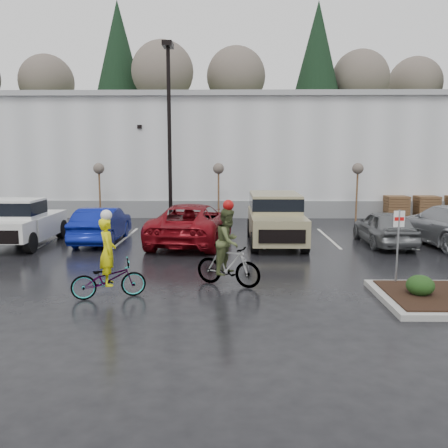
{
  "coord_description": "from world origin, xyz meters",
  "views": [
    {
      "loc": [
        -0.8,
        -12.72,
        3.75
      ],
      "look_at": [
        -1.06,
        3.5,
        1.3
      ],
      "focal_mm": 38.0,
      "sensor_mm": 36.0,
      "label": 1
    }
  ],
  "objects_px": {
    "pickup_white": "(26,221)",
    "cyclist_hivis": "(108,271)",
    "sapling_mid": "(219,172)",
    "pallet_stack_b": "(426,208)",
    "car_blue": "(102,225)",
    "lamppost": "(169,114)",
    "suv_tan": "(276,219)",
    "car_grey": "(384,227)",
    "car_red": "(192,223)",
    "sapling_west": "(99,172)",
    "pallet_stack_a": "(396,208)",
    "fire_lane_sign": "(398,238)",
    "sapling_east": "(358,172)",
    "cyclist_olive": "(228,255)"
  },
  "relations": [
    {
      "from": "pickup_white",
      "to": "cyclist_hivis",
      "type": "distance_m",
      "value": 8.97
    },
    {
      "from": "pickup_white",
      "to": "sapling_mid",
      "type": "bearing_deg",
      "value": 40.3
    },
    {
      "from": "pallet_stack_b",
      "to": "car_blue",
      "type": "distance_m",
      "value": 17.92
    },
    {
      "from": "cyclist_hivis",
      "to": "lamppost",
      "type": "bearing_deg",
      "value": -17.32
    },
    {
      "from": "pickup_white",
      "to": "suv_tan",
      "type": "relative_size",
      "value": 1.02
    },
    {
      "from": "sapling_mid",
      "to": "car_blue",
      "type": "xyz_separation_m",
      "value": [
        -4.78,
        -6.06,
        -1.98
      ]
    },
    {
      "from": "sapling_mid",
      "to": "pickup_white",
      "type": "xyz_separation_m",
      "value": [
        -7.76,
        -6.58,
        -1.75
      ]
    },
    {
      "from": "lamppost",
      "to": "car_grey",
      "type": "xyz_separation_m",
      "value": [
        9.46,
        -5.49,
        -4.97
      ]
    },
    {
      "from": "suv_tan",
      "to": "car_grey",
      "type": "height_order",
      "value": "suv_tan"
    },
    {
      "from": "car_blue",
      "to": "car_red",
      "type": "distance_m",
      "value": 3.84
    },
    {
      "from": "sapling_west",
      "to": "car_blue",
      "type": "xyz_separation_m",
      "value": [
        1.72,
        -6.06,
        -1.98
      ]
    },
    {
      "from": "pallet_stack_a",
      "to": "pickup_white",
      "type": "relative_size",
      "value": 0.26
    },
    {
      "from": "pallet_stack_b",
      "to": "car_blue",
      "type": "height_order",
      "value": "car_blue"
    },
    {
      "from": "pallet_stack_a",
      "to": "fire_lane_sign",
      "type": "relative_size",
      "value": 0.61
    },
    {
      "from": "sapling_west",
      "to": "car_blue",
      "type": "relative_size",
      "value": 0.71
    },
    {
      "from": "lamppost",
      "to": "fire_lane_sign",
      "type": "xyz_separation_m",
      "value": [
        7.8,
        -11.8,
        -4.28
      ]
    },
    {
      "from": "pallet_stack_a",
      "to": "pickup_white",
      "type": "bearing_deg",
      "value": -156.89
    },
    {
      "from": "cyclist_hivis",
      "to": "fire_lane_sign",
      "type": "bearing_deg",
      "value": -99.84
    },
    {
      "from": "fire_lane_sign",
      "to": "cyclist_hivis",
      "type": "distance_m",
      "value": 7.88
    },
    {
      "from": "pallet_stack_a",
      "to": "sapling_west",
      "type": "bearing_deg",
      "value": -176.53
    },
    {
      "from": "lamppost",
      "to": "car_grey",
      "type": "relative_size",
      "value": 2.19
    },
    {
      "from": "sapling_mid",
      "to": "car_grey",
      "type": "xyz_separation_m",
      "value": [
        6.96,
        -6.49,
        -2.01
      ]
    },
    {
      "from": "suv_tan",
      "to": "lamppost",
      "type": "bearing_deg",
      "value": 133.33
    },
    {
      "from": "sapling_west",
      "to": "suv_tan",
      "type": "bearing_deg",
      "value": -35.04
    },
    {
      "from": "pickup_white",
      "to": "car_blue",
      "type": "bearing_deg",
      "value": 9.92
    },
    {
      "from": "sapling_west",
      "to": "fire_lane_sign",
      "type": "height_order",
      "value": "sapling_west"
    },
    {
      "from": "fire_lane_sign",
      "to": "car_grey",
      "type": "bearing_deg",
      "value": 75.22
    },
    {
      "from": "sapling_west",
      "to": "suv_tan",
      "type": "relative_size",
      "value": 0.63
    },
    {
      "from": "pickup_white",
      "to": "car_blue",
      "type": "height_order",
      "value": "pickup_white"
    },
    {
      "from": "car_red",
      "to": "fire_lane_sign",
      "type": "bearing_deg",
      "value": 140.85
    },
    {
      "from": "fire_lane_sign",
      "to": "car_blue",
      "type": "xyz_separation_m",
      "value": [
        -10.08,
        6.74,
        -0.66
      ]
    },
    {
      "from": "sapling_east",
      "to": "car_red",
      "type": "xyz_separation_m",
      "value": [
        -8.45,
        -6.22,
        -1.9
      ]
    },
    {
      "from": "fire_lane_sign",
      "to": "car_grey",
      "type": "xyz_separation_m",
      "value": [
        1.66,
        6.31,
        -0.69
      ]
    },
    {
      "from": "fire_lane_sign",
      "to": "suv_tan",
      "type": "height_order",
      "value": "fire_lane_sign"
    },
    {
      "from": "sapling_east",
      "to": "lamppost",
      "type": "bearing_deg",
      "value": -174.29
    },
    {
      "from": "pallet_stack_a",
      "to": "cyclist_hivis",
      "type": "relative_size",
      "value": 0.58
    },
    {
      "from": "pickup_white",
      "to": "car_grey",
      "type": "distance_m",
      "value": 14.72
    },
    {
      "from": "pickup_white",
      "to": "car_red",
      "type": "relative_size",
      "value": 0.87
    },
    {
      "from": "cyclist_hivis",
      "to": "sapling_east",
      "type": "bearing_deg",
      "value": -53.21
    },
    {
      "from": "sapling_east",
      "to": "car_grey",
      "type": "relative_size",
      "value": 0.76
    },
    {
      "from": "pallet_stack_a",
      "to": "cyclist_olive",
      "type": "relative_size",
      "value": 0.55
    },
    {
      "from": "lamppost",
      "to": "pickup_white",
      "type": "height_order",
      "value": "lamppost"
    },
    {
      "from": "pallet_stack_b",
      "to": "cyclist_hivis",
      "type": "bearing_deg",
      "value": -133.73
    },
    {
      "from": "car_red",
      "to": "sapling_east",
      "type": "bearing_deg",
      "value": -136.28
    },
    {
      "from": "pickup_white",
      "to": "car_blue",
      "type": "relative_size",
      "value": 1.15
    },
    {
      "from": "fire_lane_sign",
      "to": "suv_tan",
      "type": "xyz_separation_m",
      "value": [
        -2.77,
        6.47,
        -0.38
      ]
    },
    {
      "from": "lamppost",
      "to": "pallet_stack_a",
      "type": "distance_m",
      "value": 13.61
    },
    {
      "from": "sapling_east",
      "to": "car_red",
      "type": "distance_m",
      "value": 10.66
    },
    {
      "from": "fire_lane_sign",
      "to": "car_red",
      "type": "distance_m",
      "value": 9.09
    },
    {
      "from": "sapling_mid",
      "to": "pallet_stack_b",
      "type": "relative_size",
      "value": 2.37
    }
  ]
}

